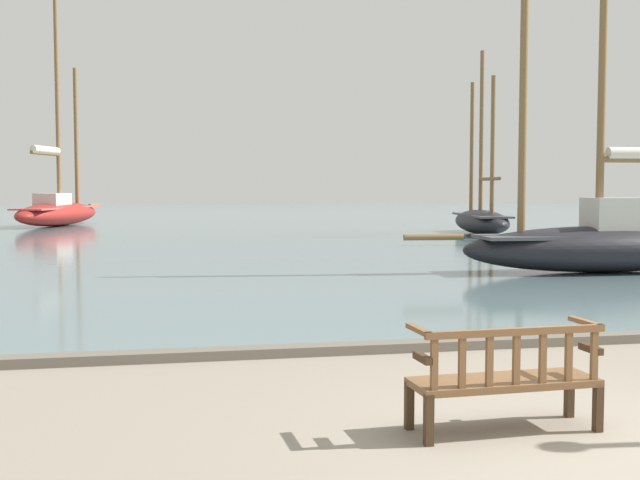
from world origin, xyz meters
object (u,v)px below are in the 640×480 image
park_bench (506,377)px  sailboat_far_starboard (58,208)px  sailboat_outer_port (608,236)px  sailboat_mid_port (481,218)px

park_bench → sailboat_far_starboard: sailboat_far_starboard is taller
park_bench → sailboat_far_starboard: 37.07m
park_bench → sailboat_outer_port: size_ratio=0.17×
park_bench → sailboat_mid_port: bearing=67.9°
sailboat_outer_port → sailboat_mid_port: bearing=78.8°
sailboat_mid_port → sailboat_outer_port: 14.81m
sailboat_mid_port → sailboat_outer_port: bearing=-101.2°
sailboat_mid_port → sailboat_outer_port: size_ratio=0.79×
park_bench → sailboat_mid_port: size_ratio=0.21×
sailboat_mid_port → sailboat_far_starboard: 21.30m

